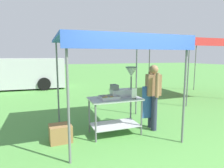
{
  "coord_description": "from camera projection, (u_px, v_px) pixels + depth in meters",
  "views": [
    {
      "loc": [
        -1.69,
        -3.08,
        1.82
      ],
      "look_at": [
        -0.14,
        1.2,
        1.16
      ],
      "focal_mm": 30.97,
      "sensor_mm": 36.0,
      "label": 1
    }
  ],
  "objects": [
    {
      "name": "ground_plane",
      "position": [
        81.0,
        94.0,
        9.28
      ],
      "size": [
        70.0,
        70.0,
        0.0
      ],
      "primitive_type": "plane",
      "color": "#519342"
    },
    {
      "name": "stall_canopy",
      "position": [
        114.0,
        42.0,
        4.36
      ],
      "size": [
        2.55,
        2.35,
        2.22
      ],
      "color": "slate",
      "rests_on": "ground"
    },
    {
      "name": "donut_cart",
      "position": [
        115.0,
        108.0,
        4.49
      ],
      "size": [
        1.19,
        0.68,
        0.86
      ],
      "color": "#B7B7BC",
      "rests_on": "ground"
    },
    {
      "name": "donut_tray",
      "position": [
        109.0,
        98.0,
        4.34
      ],
      "size": [
        0.43,
        0.34,
        0.07
      ],
      "color": "#B7B7BC",
      "rests_on": "donut_cart"
    },
    {
      "name": "donut_fryer",
      "position": [
        125.0,
        85.0,
        4.58
      ],
      "size": [
        0.64,
        0.28,
        0.71
      ],
      "color": "#B7B7BC",
      "rests_on": "donut_cart"
    },
    {
      "name": "menu_sign",
      "position": [
        134.0,
        94.0,
        4.33
      ],
      "size": [
        0.13,
        0.05,
        0.24
      ],
      "color": "black",
      "rests_on": "donut_cart"
    },
    {
      "name": "vendor",
      "position": [
        153.0,
        94.0,
        4.76
      ],
      "size": [
        0.46,
        0.54,
        1.61
      ],
      "color": "#2D3347",
      "rests_on": "ground"
    },
    {
      "name": "supply_crate",
      "position": [
        61.0,
        133.0,
        4.13
      ],
      "size": [
        0.48,
        0.41,
        0.37
      ],
      "color": "olive",
      "rests_on": "ground"
    },
    {
      "name": "van_silver",
      "position": [
        10.0,
        73.0,
        10.64
      ],
      "size": [
        5.87,
        2.35,
        1.69
      ],
      "color": "#BCBCC1",
      "rests_on": "ground"
    },
    {
      "name": "neighbour_tent",
      "position": [
        195.0,
        43.0,
        8.4
      ],
      "size": [
        3.02,
        2.88,
        2.47
      ],
      "color": "slate",
      "rests_on": "ground"
    }
  ]
}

